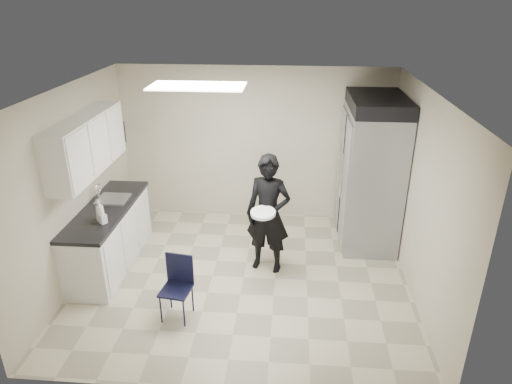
# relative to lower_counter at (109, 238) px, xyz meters

# --- Properties ---
(floor) EXTENTS (4.50, 4.50, 0.00)m
(floor) POSITION_rel_lower_counter_xyz_m (1.95, -0.20, -0.43)
(floor) COLOR #BDB295
(floor) RESTS_ON ground
(ceiling) EXTENTS (4.50, 4.50, 0.00)m
(ceiling) POSITION_rel_lower_counter_xyz_m (1.95, -0.20, 2.17)
(ceiling) COLOR silver
(ceiling) RESTS_ON back_wall
(back_wall) EXTENTS (4.50, 0.00, 4.50)m
(back_wall) POSITION_rel_lower_counter_xyz_m (1.95, 1.80, 0.87)
(back_wall) COLOR #BFB79E
(back_wall) RESTS_ON floor
(left_wall) EXTENTS (0.00, 4.00, 4.00)m
(left_wall) POSITION_rel_lower_counter_xyz_m (-0.30, -0.20, 0.87)
(left_wall) COLOR #BFB79E
(left_wall) RESTS_ON floor
(right_wall) EXTENTS (0.00, 4.00, 4.00)m
(right_wall) POSITION_rel_lower_counter_xyz_m (4.20, -0.20, 0.87)
(right_wall) COLOR #BFB79E
(right_wall) RESTS_ON floor
(ceiling_panel) EXTENTS (1.20, 0.60, 0.02)m
(ceiling_panel) POSITION_rel_lower_counter_xyz_m (1.35, 0.20, 2.14)
(ceiling_panel) COLOR white
(ceiling_panel) RESTS_ON ceiling
(lower_counter) EXTENTS (0.60, 1.90, 0.86)m
(lower_counter) POSITION_rel_lower_counter_xyz_m (0.00, 0.00, 0.00)
(lower_counter) COLOR silver
(lower_counter) RESTS_ON floor
(countertop) EXTENTS (0.64, 1.95, 0.05)m
(countertop) POSITION_rel_lower_counter_xyz_m (0.00, 0.00, 0.46)
(countertop) COLOR black
(countertop) RESTS_ON lower_counter
(sink) EXTENTS (0.42, 0.40, 0.14)m
(sink) POSITION_rel_lower_counter_xyz_m (0.02, 0.25, 0.44)
(sink) COLOR gray
(sink) RESTS_ON countertop
(faucet) EXTENTS (0.02, 0.02, 0.24)m
(faucet) POSITION_rel_lower_counter_xyz_m (-0.18, 0.25, 0.59)
(faucet) COLOR silver
(faucet) RESTS_ON countertop
(upper_cabinets) EXTENTS (0.35, 1.80, 0.75)m
(upper_cabinets) POSITION_rel_lower_counter_xyz_m (-0.13, 0.00, 1.40)
(upper_cabinets) COLOR silver
(upper_cabinets) RESTS_ON left_wall
(towel_dispenser) EXTENTS (0.22, 0.30, 0.35)m
(towel_dispenser) POSITION_rel_lower_counter_xyz_m (-0.19, 1.15, 1.19)
(towel_dispenser) COLOR black
(towel_dispenser) RESTS_ON left_wall
(notice_sticker_left) EXTENTS (0.00, 0.12, 0.07)m
(notice_sticker_left) POSITION_rel_lower_counter_xyz_m (-0.29, -0.10, 0.79)
(notice_sticker_left) COLOR yellow
(notice_sticker_left) RESTS_ON left_wall
(notice_sticker_right) EXTENTS (0.00, 0.12, 0.07)m
(notice_sticker_right) POSITION_rel_lower_counter_xyz_m (-0.29, 0.10, 0.75)
(notice_sticker_right) COLOR yellow
(notice_sticker_right) RESTS_ON left_wall
(commercial_fridge) EXTENTS (0.80, 1.35, 2.10)m
(commercial_fridge) POSITION_rel_lower_counter_xyz_m (3.78, 1.07, 0.62)
(commercial_fridge) COLOR gray
(commercial_fridge) RESTS_ON floor
(fridge_compressor) EXTENTS (0.80, 1.35, 0.20)m
(fridge_compressor) POSITION_rel_lower_counter_xyz_m (3.78, 1.07, 1.77)
(fridge_compressor) COLOR black
(fridge_compressor) RESTS_ON commercial_fridge
(folding_chair) EXTENTS (0.39, 0.39, 0.78)m
(folding_chair) POSITION_rel_lower_counter_xyz_m (1.23, -1.10, -0.04)
(folding_chair) COLOR black
(folding_chair) RESTS_ON floor
(man_tuxedo) EXTENTS (0.70, 0.55, 1.71)m
(man_tuxedo) POSITION_rel_lower_counter_xyz_m (2.27, 0.09, 0.42)
(man_tuxedo) COLOR black
(man_tuxedo) RESTS_ON floor
(bucket_lid) EXTENTS (0.40, 0.40, 0.04)m
(bucket_lid) POSITION_rel_lower_counter_xyz_m (2.21, -0.16, 0.57)
(bucket_lid) COLOR white
(bucket_lid) RESTS_ON man_tuxedo
(soap_bottle_a) EXTENTS (0.13, 0.13, 0.29)m
(soap_bottle_a) POSITION_rel_lower_counter_xyz_m (0.10, -0.39, 0.63)
(soap_bottle_a) COLOR white
(soap_bottle_a) RESTS_ON countertop
(soap_bottle_b) EXTENTS (0.12, 0.12, 0.19)m
(soap_bottle_b) POSITION_rel_lower_counter_xyz_m (0.16, -0.45, 0.57)
(soap_bottle_b) COLOR #9FA0AA
(soap_bottle_b) RESTS_ON countertop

